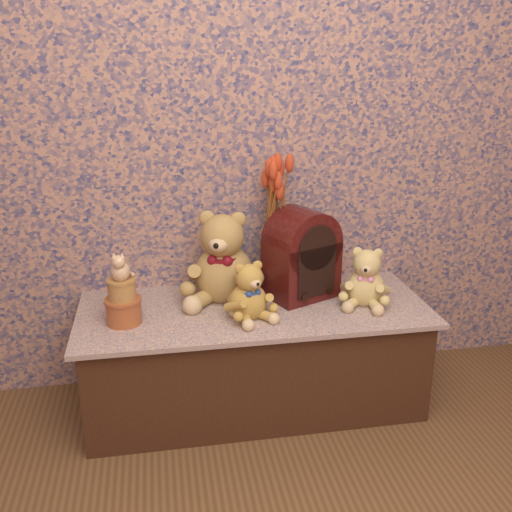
{
  "coord_description": "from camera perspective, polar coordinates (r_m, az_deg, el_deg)",
  "views": [
    {
      "loc": [
        -0.37,
        -0.93,
        1.45
      ],
      "look_at": [
        0.0,
        1.16,
        0.7
      ],
      "focal_mm": 40.39,
      "sensor_mm": 36.0,
      "label": 1
    }
  ],
  "objects": [
    {
      "name": "teddy_small",
      "position": [
        2.42,
        10.87,
        -1.71
      ],
      "size": [
        0.29,
        0.31,
        0.26
      ],
      "primitive_type": null,
      "rotation": [
        0.0,
        0.0,
        -0.42
      ],
      "color": "tan",
      "rests_on": "display_shelf"
    },
    {
      "name": "ceramic_vase",
      "position": [
        2.52,
        1.86,
        -1.35
      ],
      "size": [
        0.15,
        0.15,
        0.19
      ],
      "primitive_type": "cylinder",
      "rotation": [
        0.0,
        0.0,
        0.37
      ],
      "color": "tan",
      "rests_on": "display_shelf"
    },
    {
      "name": "biscuit_tin_upper",
      "position": [
        2.25,
        -13.14,
        -3.26
      ],
      "size": [
        0.13,
        0.13,
        0.08
      ],
      "primitive_type": "cylinder",
      "rotation": [
        0.0,
        0.0,
        0.28
      ],
      "color": "#DFBD61",
      "rests_on": "biscuit_tin_lower"
    },
    {
      "name": "cat_figurine",
      "position": [
        2.22,
        -13.34,
        -0.85
      ],
      "size": [
        0.09,
        0.1,
        0.12
      ],
      "primitive_type": null,
      "rotation": [
        0.0,
        0.0,
        -0.06
      ],
      "color": "silver",
      "rests_on": "biscuit_tin_upper"
    },
    {
      "name": "biscuit_tin_lower",
      "position": [
        2.29,
        -12.97,
        -5.35
      ],
      "size": [
        0.16,
        0.16,
        0.1
      ],
      "primitive_type": "cylinder",
      "rotation": [
        0.0,
        0.0,
        0.23
      ],
      "color": "#AD7332",
      "rests_on": "display_shelf"
    },
    {
      "name": "teddy_medium",
      "position": [
        2.25,
        -0.8,
        -3.16
      ],
      "size": [
        0.27,
        0.29,
        0.25
      ],
      "primitive_type": null,
      "rotation": [
        0.0,
        0.0,
        0.35
      ],
      "color": "#AF7931",
      "rests_on": "display_shelf"
    },
    {
      "name": "teddy_large",
      "position": [
        2.4,
        -3.21,
        0.38
      ],
      "size": [
        0.44,
        0.48,
        0.41
      ],
      "primitive_type": null,
      "rotation": [
        0.0,
        0.0,
        -0.35
      ],
      "color": "#A97841",
      "rests_on": "display_shelf"
    },
    {
      "name": "cathedral_radio",
      "position": [
        2.43,
        4.54,
        0.27
      ],
      "size": [
        0.34,
        0.3,
        0.39
      ],
      "primitive_type": null,
      "rotation": [
        0.0,
        0.0,
        0.41
      ],
      "color": "#380A0A",
      "rests_on": "display_shelf"
    },
    {
      "name": "dried_stalks",
      "position": [
        2.43,
        1.94,
        5.46
      ],
      "size": [
        0.27,
        0.27,
        0.42
      ],
      "primitive_type": null,
      "rotation": [
        0.0,
        0.0,
        -0.25
      ],
      "color": "#C83F20",
      "rests_on": "ceramic_vase"
    },
    {
      "name": "display_shelf",
      "position": [
        2.49,
        -0.2,
        -9.83
      ],
      "size": [
        1.43,
        0.6,
        0.46
      ],
      "primitive_type": "cube",
      "color": "#384A73",
      "rests_on": "ground"
    }
  ]
}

